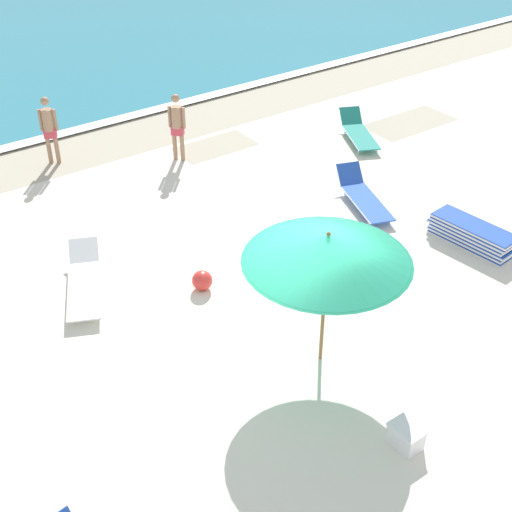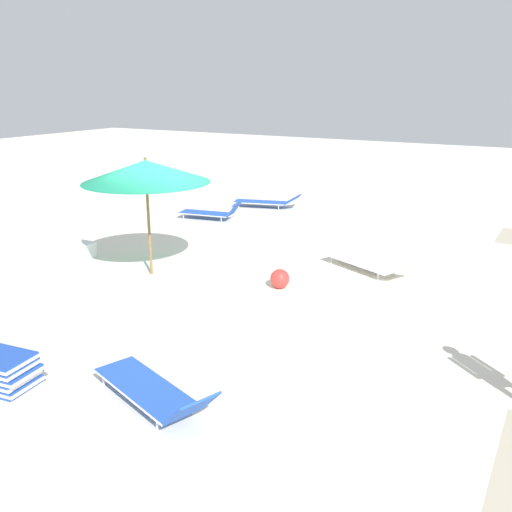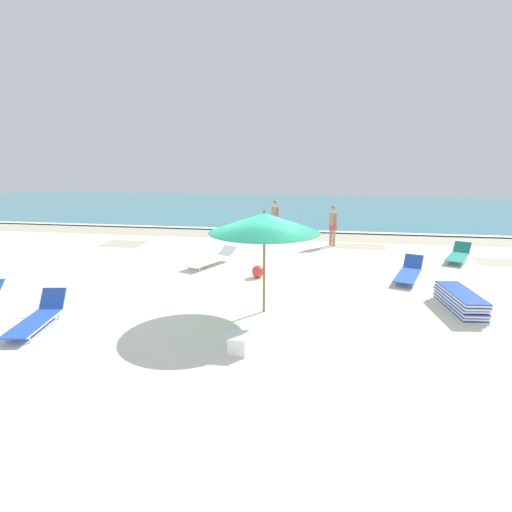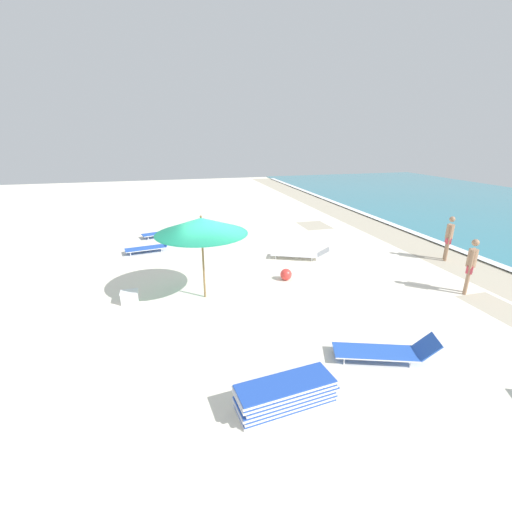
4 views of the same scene
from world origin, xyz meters
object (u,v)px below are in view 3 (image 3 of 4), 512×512
at_px(beachgoer_shoreline_child, 275,216).
at_px(beach_ball, 258,272).
at_px(beach_umbrella, 264,223).
at_px(sun_lounger_near_water_right, 38,317).
at_px(beachgoer_wading_adult, 333,223).
at_px(lounger_stack, 460,301).
at_px(sun_lounger_mid_beach_solo, 212,259).
at_px(sun_lounger_beside_umbrella, 409,272).
at_px(cooler_box, 238,344).
at_px(sun_lounger_under_umbrella, 458,255).

relative_size(beachgoer_shoreline_child, beach_ball, 4.45).
xyz_separation_m(beach_umbrella, beach_ball, (-0.60, 2.84, -2.04)).
bearing_deg(beach_umbrella, beach_ball, 101.97).
relative_size(sun_lounger_near_water_right, beachgoer_wading_adult, 1.14).
bearing_deg(lounger_stack, beach_umbrella, -176.21).
bearing_deg(lounger_stack, beachgoer_wading_adult, 106.61).
bearing_deg(beach_ball, sun_lounger_near_water_right, -133.65).
relative_size(sun_lounger_mid_beach_solo, beach_ball, 5.92).
bearing_deg(sun_lounger_beside_umbrella, lounger_stack, -54.95).
bearing_deg(cooler_box, beach_ball, 3.93).
xyz_separation_m(beachgoer_wading_adult, beachgoer_shoreline_child, (-2.68, 1.69, 0.00)).
relative_size(sun_lounger_near_water_right, sun_lounger_mid_beach_solo, 0.86).
bearing_deg(sun_lounger_under_umbrella, sun_lounger_beside_umbrella, -105.12).
relative_size(sun_lounger_mid_beach_solo, beachgoer_shoreline_child, 1.33).
xyz_separation_m(lounger_stack, sun_lounger_near_water_right, (-9.79, -2.60, -0.02)).
height_order(lounger_stack, beachgoer_wading_adult, beachgoer_wading_adult).
distance_m(sun_lounger_beside_umbrella, beach_ball, 4.77).
distance_m(beach_umbrella, sun_lounger_under_umbrella, 9.11).
bearing_deg(sun_lounger_mid_beach_solo, beachgoer_shoreline_child, 97.97).
height_order(sun_lounger_mid_beach_solo, beach_ball, sun_lounger_mid_beach_solo).
relative_size(beach_umbrella, beach_ball, 6.74).
bearing_deg(sun_lounger_mid_beach_solo, beach_umbrella, -34.41).
distance_m(lounger_stack, sun_lounger_mid_beach_solo, 7.99).
xyz_separation_m(lounger_stack, beach_ball, (-5.45, 1.95, -0.05)).
xyz_separation_m(beachgoer_wading_adult, cooler_box, (-2.03, -10.10, -0.81)).
xyz_separation_m(sun_lounger_under_umbrella, cooler_box, (-6.61, -8.34, -0.03)).
height_order(beach_ball, cooler_box, beach_ball).
xyz_separation_m(beachgoer_shoreline_child, beach_ball, (0.24, -6.76, -0.80)).
xyz_separation_m(beach_umbrella, sun_lounger_mid_beach_solo, (-2.47, 4.10, -2.04)).
height_order(sun_lounger_beside_umbrella, cooler_box, sun_lounger_beside_umbrella).
bearing_deg(lounger_stack, sun_lounger_mid_beach_solo, 149.71).
distance_m(beach_umbrella, cooler_box, 3.01).
distance_m(sun_lounger_near_water_right, beach_ball, 6.29).
distance_m(beach_umbrella, beach_ball, 3.55).
height_order(beach_umbrella, cooler_box, beach_umbrella).
bearing_deg(sun_lounger_near_water_right, sun_lounger_beside_umbrella, 19.89).
height_order(lounger_stack, beachgoer_shoreline_child, beachgoer_shoreline_child).
bearing_deg(beach_ball, sun_lounger_mid_beach_solo, 145.98).
distance_m(sun_lounger_mid_beach_solo, beach_ball, 2.26).
height_order(lounger_stack, sun_lounger_beside_umbrella, sun_lounger_beside_umbrella).
bearing_deg(beachgoer_wading_adult, beachgoer_shoreline_child, 17.51).
xyz_separation_m(beach_umbrella, lounger_stack, (4.85, 0.89, -1.99)).
bearing_deg(beachgoer_shoreline_child, cooler_box, 127.63).
height_order(lounger_stack, cooler_box, lounger_stack).
relative_size(lounger_stack, sun_lounger_mid_beach_solo, 0.83).
distance_m(sun_lounger_beside_umbrella, beachgoer_shoreline_child, 7.94).
bearing_deg(beachgoer_wading_adult, beach_umbrella, 126.67).
bearing_deg(sun_lounger_beside_umbrella, beach_ball, -153.16).
bearing_deg(sun_lounger_under_umbrella, beachgoer_wading_adult, -175.83).
relative_size(sun_lounger_under_umbrella, sun_lounger_beside_umbrella, 0.93).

